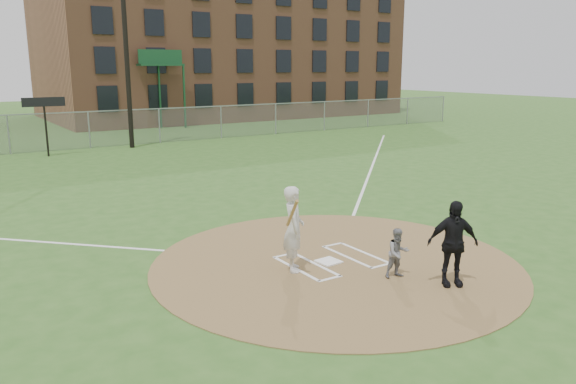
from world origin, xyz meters
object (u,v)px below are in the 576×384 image
home_plate (329,261)px  batter_at_plate (294,229)px  catcher (398,253)px  umpire (453,243)px

home_plate → batter_at_plate: bearing=178.7°
catcher → umpire: (0.62, -0.91, 0.35)m
catcher → home_plate: bearing=124.8°
umpire → batter_at_plate: bearing=161.4°
umpire → home_plate: bearing=147.0°
umpire → batter_at_plate: size_ratio=0.94×
batter_at_plate → home_plate: bearing=-1.3°
home_plate → catcher: (0.67, -1.53, 0.52)m
home_plate → catcher: size_ratio=0.45×
batter_at_plate → catcher: bearing=-43.7°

